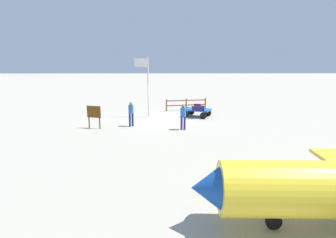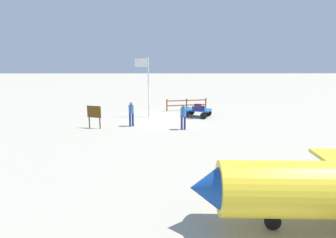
# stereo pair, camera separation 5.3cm
# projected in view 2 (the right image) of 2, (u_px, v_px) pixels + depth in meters

# --- Properties ---
(ground_plane) EXTENTS (120.00, 120.00, 0.00)m
(ground_plane) POSITION_uv_depth(u_px,v_px,m) (165.00, 119.00, 21.21)
(ground_plane) COLOR #AEA795
(luggage_cart) EXTENTS (2.31, 2.03, 0.61)m
(luggage_cart) POSITION_uv_depth(u_px,v_px,m) (197.00, 111.00, 21.95)
(luggage_cart) COLOR blue
(luggage_cart) RESTS_ON ground
(suitcase_maroon) EXTENTS (0.66, 0.42, 0.35)m
(suitcase_maroon) POSITION_uv_depth(u_px,v_px,m) (197.00, 108.00, 21.14)
(suitcase_maroon) COLOR navy
(suitcase_maroon) RESTS_ON luggage_cart
(suitcase_olive) EXTENTS (0.58, 0.41, 0.32)m
(suitcase_olive) POSITION_uv_depth(u_px,v_px,m) (198.00, 106.00, 22.31)
(suitcase_olive) COLOR maroon
(suitcase_olive) RESTS_ON luggage_cart
(suitcase_navy) EXTENTS (0.57, 0.32, 0.36)m
(suitcase_navy) POSITION_uv_depth(u_px,v_px,m) (201.00, 108.00, 21.20)
(suitcase_navy) COLOR navy
(suitcase_navy) RESTS_ON luggage_cart
(worker_lead) EXTENTS (0.40, 0.40, 1.65)m
(worker_lead) POSITION_uv_depth(u_px,v_px,m) (183.00, 115.00, 17.91)
(worker_lead) COLOR navy
(worker_lead) RESTS_ON ground
(worker_trailing) EXTENTS (0.45, 0.45, 1.65)m
(worker_trailing) POSITION_uv_depth(u_px,v_px,m) (131.00, 112.00, 18.79)
(worker_trailing) COLOR navy
(worker_trailing) RESTS_ON ground
(flagpole) EXTENTS (1.05, 0.11, 4.55)m
(flagpole) POSITION_uv_depth(u_px,v_px,m) (146.00, 81.00, 21.31)
(flagpole) COLOR silver
(flagpole) RESTS_ON ground
(signboard) EXTENTS (0.94, 0.34, 1.48)m
(signboard) POSITION_uv_depth(u_px,v_px,m) (94.00, 114.00, 18.25)
(signboard) COLOR #4C3319
(signboard) RESTS_ON ground
(wooden_fence) EXTENTS (3.55, 0.82, 1.03)m
(wooden_fence) POSITION_uv_depth(u_px,v_px,m) (187.00, 104.00, 24.52)
(wooden_fence) COLOR brown
(wooden_fence) RESTS_ON ground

